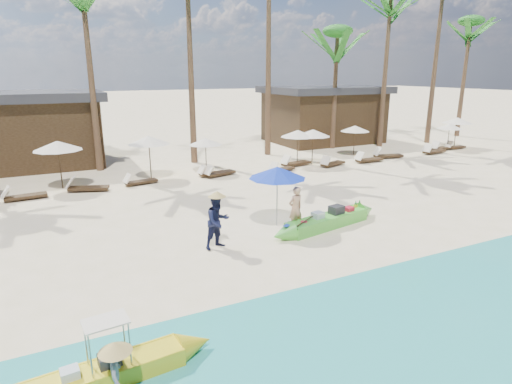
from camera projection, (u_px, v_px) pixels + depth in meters
name	position (u px, v px, depth m)	size (l,w,h in m)	color
ground	(267.00, 251.00, 13.42)	(240.00, 240.00, 0.00)	#F9DFB8
wet_sand_strip	(375.00, 336.00, 9.08)	(240.00, 4.50, 0.01)	tan
green_canoe	(327.00, 221.00, 15.41)	(5.59, 1.45, 0.72)	green
yellow_canoe	(100.00, 375.00, 7.62)	(4.82, 0.90, 1.25)	gold
tourist	(295.00, 209.00, 14.93)	(0.59, 0.38, 1.61)	tan
vendor_green	(218.00, 222.00, 13.43)	(0.85, 0.66, 1.75)	#131735
vendor_yellow	(117.00, 371.00, 7.14)	(0.56, 0.32, 0.86)	gray
blue_umbrella	(277.00, 173.00, 15.08)	(2.04, 2.04, 2.20)	#99999E
resort_parasol_4	(57.00, 146.00, 20.02)	(2.23, 2.23, 2.30)	#3D2A18
lounger_4_left	(22.00, 196.00, 18.64)	(1.83, 0.70, 0.61)	#3D2A18
lounger_4_right	(86.00, 187.00, 19.99)	(1.97, 1.14, 0.64)	#3D2A18
resort_parasol_5	(149.00, 140.00, 21.97)	(2.18, 2.18, 2.24)	#3D2A18
lounger_5_left	(139.00, 181.00, 21.18)	(1.70, 0.75, 0.56)	#3D2A18
resort_parasol_6	(206.00, 141.00, 23.36)	(1.86, 1.86, 1.92)	#3D2A18
lounger_6_left	(212.00, 172.00, 22.94)	(1.74, 0.61, 0.58)	#3D2A18
lounger_6_right	(218.00, 173.00, 22.87)	(1.90, 1.03, 0.62)	#3D2A18
resort_parasol_7	(298.00, 134.00, 25.15)	(2.04, 2.04, 2.11)	#3D2A18
lounger_7_left	(281.00, 169.00, 23.80)	(1.79, 1.06, 0.58)	#3D2A18
lounger_7_right	(294.00, 163.00, 25.29)	(2.00, 0.89, 0.66)	#3D2A18
resort_parasol_8	(313.00, 133.00, 25.37)	(2.05, 2.05, 2.11)	#3D2A18
lounger_8_left	(332.00, 163.00, 25.28)	(1.88, 1.07, 0.61)	#3D2A18
resort_parasol_9	(355.00, 129.00, 28.21)	(1.92, 1.92, 1.98)	#3D2A18
lounger_9_left	(368.00, 159.00, 26.35)	(1.87, 0.58, 0.63)	#3D2A18
lounger_9_right	(387.00, 155.00, 27.62)	(2.01, 1.05, 0.65)	#3D2A18
resort_parasol_10	(450.00, 126.00, 30.22)	(1.81, 1.81, 1.87)	#3D2A18
lounger_10_left	(433.00, 151.00, 29.07)	(1.93, 0.79, 0.64)	#3D2A18
lounger_10_right	(441.00, 148.00, 30.31)	(1.92, 0.73, 0.64)	#3D2A18
resort_parasol_11	(457.00, 120.00, 31.28)	(2.12, 2.12, 2.18)	#3D2A18
lounger_11_left	(454.00, 147.00, 30.82)	(1.69, 0.52, 0.57)	#3D2A18
palm_3	(84.00, 8.00, 22.04)	(2.08, 2.08, 10.52)	brown
palm_6	(337.00, 47.00, 29.45)	(2.08, 2.08, 8.51)	brown
palm_7	(389.00, 18.00, 29.76)	(2.08, 2.08, 11.08)	brown
palm_8	(442.00, 3.00, 31.02)	(2.08, 2.08, 12.70)	brown
palm_9	(469.00, 38.00, 35.03)	(2.08, 2.08, 9.82)	brown
pavilion_west	(5.00, 130.00, 24.62)	(10.80, 6.60, 4.30)	#3D2A18
pavilion_east	(323.00, 114.00, 33.84)	(8.80, 6.60, 4.30)	#3D2A18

